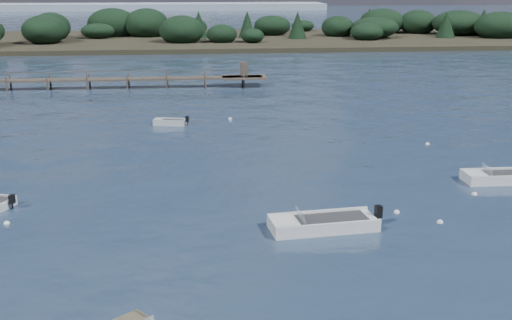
{
  "coord_description": "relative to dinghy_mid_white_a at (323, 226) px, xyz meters",
  "views": [
    {
      "loc": [
        -2.09,
        -23.61,
        11.76
      ],
      "look_at": [
        1.8,
        14.0,
        1.0
      ],
      "focal_mm": 45.0,
      "sensor_mm": 36.0,
      "label": 1
    }
  ],
  "objects": [
    {
      "name": "jetty",
      "position": [
        -25.88,
        43.01,
        0.81
      ],
      "size": [
        64.5,
        3.2,
        3.4
      ],
      "color": "#453C33",
      "rests_on": "ground"
    },
    {
      "name": "buoy_b",
      "position": [
        4.28,
        1.79,
        -0.17
      ],
      "size": [
        0.32,
        0.32,
        0.32
      ],
      "primitive_type": "sphere",
      "color": "silver",
      "rests_on": "ground"
    },
    {
      "name": "buoy_extra_a",
      "position": [
        5.99,
        0.2,
        -0.17
      ],
      "size": [
        0.32,
        0.32,
        0.32
      ],
      "primitive_type": "sphere",
      "color": "silver",
      "rests_on": "ground"
    },
    {
      "name": "buoy_e",
      "position": [
        -2.88,
        25.53,
        -0.17
      ],
      "size": [
        0.32,
        0.32,
        0.32
      ],
      "primitive_type": "sphere",
      "color": "silver",
      "rests_on": "ground"
    },
    {
      "name": "buoy_c",
      "position": [
        -15.48,
        2.26,
        -0.17
      ],
      "size": [
        0.32,
        0.32,
        0.32
      ],
      "primitive_type": "sphere",
      "color": "silver",
      "rests_on": "ground"
    },
    {
      "name": "dinghy_mid_white_b",
      "position": [
        12.29,
        6.34,
        -0.0
      ],
      "size": [
        5.13,
        1.85,
        1.27
      ],
      "color": "silver",
      "rests_on": "ground"
    },
    {
      "name": "buoy_d",
      "position": [
        9.54,
        4.14,
        -0.17
      ],
      "size": [
        0.32,
        0.32,
        0.32
      ],
      "primitive_type": "sphere",
      "color": "silver",
      "rests_on": "ground"
    },
    {
      "name": "buoy_extra_b",
      "position": [
        10.99,
        15.39,
        -0.17
      ],
      "size": [
        0.32,
        0.32,
        0.32
      ],
      "primitive_type": "sphere",
      "color": "silver",
      "rests_on": "ground"
    },
    {
      "name": "far_headland",
      "position": [
        20.87,
        95.02,
        1.79
      ],
      "size": [
        190.0,
        40.0,
        5.8
      ],
      "color": "black",
      "rests_on": "ground"
    },
    {
      "name": "dinghy_mid_white_a",
      "position": [
        0.0,
        0.0,
        0.0
      ],
      "size": [
        5.67,
        2.47,
        1.31
      ],
      "color": "silver",
      "rests_on": "ground"
    },
    {
      "name": "tender_far_white",
      "position": [
        -7.99,
        23.88,
        -0.03
      ],
      "size": [
        2.99,
        1.61,
        1.0
      ],
      "color": "#A9AEB0",
      "rests_on": "ground"
    },
    {
      "name": "ground",
      "position": [
        -4.13,
        55.02,
        -0.17
      ],
      "size": [
        400.0,
        400.0,
        0.0
      ],
      "primitive_type": "plane",
      "color": "#18273A",
      "rests_on": "ground"
    }
  ]
}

